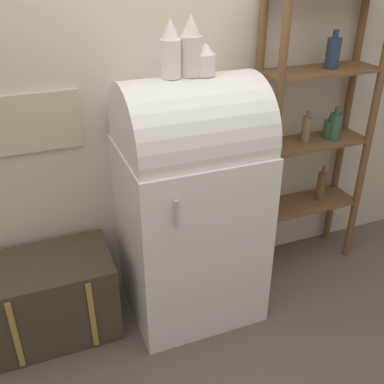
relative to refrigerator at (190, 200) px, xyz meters
The scene contains 8 objects.
ground_plane 0.80m from the refrigerator, 89.99° to the right, with size 12.00×12.00×0.00m, color #60564C.
wall_back 0.69m from the refrigerator, 90.86° to the left, with size 7.00×0.09×2.70m.
refrigerator is the anchor object (origin of this frame).
suitcase_trunk 1.01m from the refrigerator, behind, with size 0.74×0.48×0.50m.
shelf_unit 1.00m from the refrigerator, 10.15° to the left, with size 0.77×0.30×1.88m.
vase_left 0.86m from the refrigerator, behind, with size 0.10×0.10×0.28m.
vase_center 0.86m from the refrigerator, 49.51° to the left, with size 0.11×0.11×0.30m.
vase_right 0.80m from the refrigerator, ahead, with size 0.10×0.10×0.16m.
Camera 1 is at (-0.82, -1.91, 2.06)m, focal length 42.00 mm.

